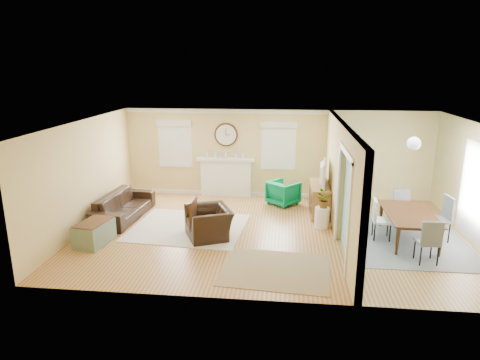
# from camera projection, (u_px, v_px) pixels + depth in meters

# --- Properties ---
(floor) EXTENTS (9.00, 9.00, 0.00)m
(floor) POSITION_uv_depth(u_px,v_px,m) (272.00, 233.00, 10.08)
(floor) COLOR brown
(floor) RESTS_ON ground
(wall_back) EXTENTS (9.00, 0.02, 2.60)m
(wall_back) POSITION_uv_depth(u_px,v_px,m) (277.00, 154.00, 12.62)
(wall_back) COLOR tan
(wall_back) RESTS_ON ground
(wall_front) EXTENTS (9.00, 0.02, 2.60)m
(wall_front) POSITION_uv_depth(u_px,v_px,m) (268.00, 229.00, 6.86)
(wall_front) COLOR tan
(wall_front) RESTS_ON ground
(wall_left) EXTENTS (0.02, 6.00, 2.60)m
(wall_left) POSITION_uv_depth(u_px,v_px,m) (85.00, 175.00, 10.20)
(wall_left) COLOR tan
(wall_left) RESTS_ON ground
(ceiling) EXTENTS (9.00, 6.00, 0.02)m
(ceiling) POSITION_uv_depth(u_px,v_px,m) (275.00, 123.00, 9.40)
(ceiling) COLOR white
(ceiling) RESTS_ON wall_back
(partition) EXTENTS (0.17, 6.00, 2.60)m
(partition) POSITION_uv_depth(u_px,v_px,m) (340.00, 176.00, 9.84)
(partition) COLOR tan
(partition) RESTS_ON ground
(fireplace) EXTENTS (1.70, 0.30, 1.17)m
(fireplace) POSITION_uv_depth(u_px,v_px,m) (226.00, 176.00, 12.84)
(fireplace) COLOR white
(fireplace) RESTS_ON ground
(wall_clock) EXTENTS (0.70, 0.07, 0.70)m
(wall_clock) POSITION_uv_depth(u_px,v_px,m) (226.00, 135.00, 12.60)
(wall_clock) COLOR #452913
(wall_clock) RESTS_ON wall_back
(window_left) EXTENTS (1.05, 0.13, 1.42)m
(window_left) POSITION_uv_depth(u_px,v_px,m) (175.00, 140.00, 12.80)
(window_left) COLOR white
(window_left) RESTS_ON wall_back
(window_right) EXTENTS (1.05, 0.13, 1.42)m
(window_right) POSITION_uv_depth(u_px,v_px,m) (279.00, 142.00, 12.48)
(window_right) COLOR white
(window_right) RESTS_ON wall_back
(french_doors) EXTENTS (0.06, 1.70, 2.20)m
(french_doors) POSITION_uv_depth(u_px,v_px,m) (477.00, 195.00, 9.34)
(french_doors) COLOR white
(french_doors) RESTS_ON ground
(pendant) EXTENTS (0.30, 0.30, 0.55)m
(pendant) POSITION_uv_depth(u_px,v_px,m) (414.00, 144.00, 9.20)
(pendant) COLOR gold
(pendant) RESTS_ON ceiling
(rug_cream) EXTENTS (2.85, 2.53, 0.01)m
(rug_cream) POSITION_uv_depth(u_px,v_px,m) (188.00, 227.00, 10.43)
(rug_cream) COLOR beige
(rug_cream) RESTS_ON floor
(rug_jute) EXTENTS (2.20, 1.86, 0.01)m
(rug_jute) POSITION_uv_depth(u_px,v_px,m) (275.00, 269.00, 8.29)
(rug_jute) COLOR tan
(rug_jute) RESTS_ON floor
(rug_grey) EXTENTS (2.46, 3.07, 0.01)m
(rug_grey) POSITION_uv_depth(u_px,v_px,m) (408.00, 240.00, 9.68)
(rug_grey) COLOR slate
(rug_grey) RESTS_ON floor
(sofa) EXTENTS (1.02, 2.28, 0.65)m
(sofa) POSITION_uv_depth(u_px,v_px,m) (124.00, 206.00, 11.04)
(sofa) COLOR black
(sofa) RESTS_ON floor
(eames_chair) EXTENTS (1.29, 1.36, 0.70)m
(eames_chair) POSITION_uv_depth(u_px,v_px,m) (209.00, 222.00, 9.80)
(eames_chair) COLOR black
(eames_chair) RESTS_ON floor
(green_chair) EXTENTS (1.05, 1.05, 0.69)m
(green_chair) POSITION_uv_depth(u_px,v_px,m) (283.00, 193.00, 12.08)
(green_chair) COLOR #006632
(green_chair) RESTS_ON floor
(trunk) EXTENTS (0.68, 0.97, 0.52)m
(trunk) POSITION_uv_depth(u_px,v_px,m) (94.00, 233.00, 9.43)
(trunk) COLOR gray
(trunk) RESTS_ON floor
(credenza) EXTENTS (0.48, 1.40, 0.80)m
(credenza) POSITION_uv_depth(u_px,v_px,m) (319.00, 199.00, 11.34)
(credenza) COLOR olive
(credenza) RESTS_ON floor
(tv) EXTENTS (0.24, 1.10, 0.63)m
(tv) POSITION_uv_depth(u_px,v_px,m) (320.00, 173.00, 11.15)
(tv) COLOR black
(tv) RESTS_ON credenza
(garden_stool) EXTENTS (0.35, 0.35, 0.52)m
(garden_stool) POSITION_uv_depth(u_px,v_px,m) (322.00, 218.00, 10.37)
(garden_stool) COLOR white
(garden_stool) RESTS_ON floor
(potted_plant) EXTENTS (0.50, 0.48, 0.42)m
(potted_plant) POSITION_uv_depth(u_px,v_px,m) (323.00, 199.00, 10.25)
(potted_plant) COLOR #337F33
(potted_plant) RESTS_ON garden_stool
(dining_table) EXTENTS (1.05, 1.87, 0.65)m
(dining_table) POSITION_uv_depth(u_px,v_px,m) (410.00, 227.00, 9.60)
(dining_table) COLOR #452913
(dining_table) RESTS_ON floor
(dining_chair_n) EXTENTS (0.40, 0.40, 0.87)m
(dining_chair_n) POSITION_uv_depth(u_px,v_px,m) (402.00, 205.00, 10.51)
(dining_chair_n) COLOR slate
(dining_chair_n) RESTS_ON floor
(dining_chair_s) EXTENTS (0.44, 0.44, 0.93)m
(dining_chair_s) POSITION_uv_depth(u_px,v_px,m) (428.00, 237.00, 8.45)
(dining_chair_s) COLOR slate
(dining_chair_s) RESTS_ON floor
(dining_chair_w) EXTENTS (0.43, 0.43, 0.93)m
(dining_chair_w) POSITION_uv_depth(u_px,v_px,m) (382.00, 216.00, 9.61)
(dining_chair_w) COLOR white
(dining_chair_w) RESTS_ON floor
(dining_chair_e) EXTENTS (0.51, 0.51, 1.03)m
(dining_chair_e) POSITION_uv_depth(u_px,v_px,m) (439.00, 215.00, 9.53)
(dining_chair_e) COLOR slate
(dining_chair_e) RESTS_ON floor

